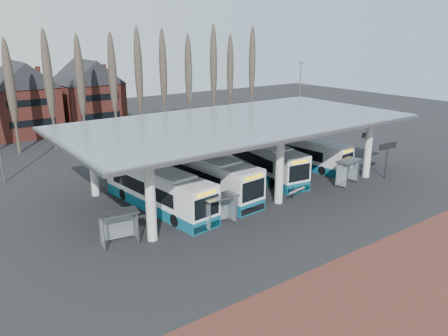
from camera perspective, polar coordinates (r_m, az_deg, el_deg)
ground at (r=36.24m, az=9.79°, el=-5.64°), size 140.00×140.00×0.00m
brick_strip at (r=30.09m, az=26.69°, el=-12.28°), size 70.00×10.00×0.03m
station_canopy at (r=40.25m, az=2.03°, el=5.37°), size 32.00×16.00×6.34m
poplar_row at (r=61.26m, az=-12.83°, el=11.93°), size 45.10×1.10×14.50m
lamp_post_b at (r=58.25m, az=-4.32°, el=8.64°), size 0.80×0.16×10.17m
lamp_post_c at (r=62.35m, az=9.83°, el=9.00°), size 0.80×0.16×10.17m
bus_0 at (r=36.41m, az=-8.67°, el=-2.73°), size 4.04×12.62×3.45m
bus_1 at (r=39.46m, az=-2.88°, el=-0.84°), size 3.83×13.27×3.64m
bus_2 at (r=44.71m, az=4.83°, el=1.17°), size 4.25×12.70×3.46m
bus_3 at (r=48.51m, az=9.97°, el=2.08°), size 3.86×11.66×3.18m
shelter_0 at (r=30.56m, az=-13.67°, el=-6.68°), size 2.82×1.72×2.46m
shelter_1 at (r=32.33m, az=-0.70°, el=-4.74°), size 2.77×1.49×2.52m
shelter_2 at (r=42.82m, az=15.74°, el=0.13°), size 2.92×1.85×2.51m
info_sign_0 at (r=45.78m, az=20.61°, el=2.37°), size 2.47×0.26×3.66m
info_sign_1 at (r=51.73m, az=18.28°, el=3.93°), size 2.27×0.35×3.38m
barrier at (r=38.36m, az=9.38°, el=-2.97°), size 2.15×0.77×1.09m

